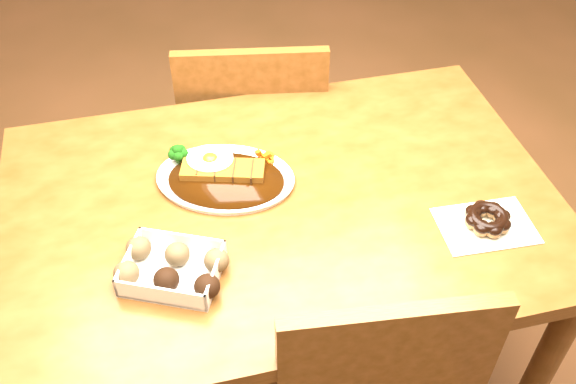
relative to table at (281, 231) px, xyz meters
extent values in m
plane|color=brown|center=(0.00, 0.00, -0.65)|extent=(6.00, 6.00, 0.00)
cube|color=#512F10|center=(0.00, 0.00, 0.08)|extent=(1.20, 0.80, 0.04)
cylinder|color=#512F10|center=(0.54, -0.34, -0.30)|extent=(0.06, 0.06, 0.71)
cylinder|color=#512F10|center=(-0.54, 0.34, -0.30)|extent=(0.06, 0.06, 0.71)
cylinder|color=#512F10|center=(0.54, 0.34, -0.30)|extent=(0.06, 0.06, 0.71)
cube|color=#512F10|center=(0.05, 0.60, -0.22)|extent=(0.49, 0.49, 0.04)
cylinder|color=#512F10|center=(0.25, 0.74, -0.45)|extent=(0.04, 0.04, 0.41)
cylinder|color=#512F10|center=(-0.09, 0.80, -0.45)|extent=(0.04, 0.04, 0.41)
cylinder|color=#512F10|center=(0.19, 0.40, -0.45)|extent=(0.04, 0.04, 0.41)
cylinder|color=#512F10|center=(-0.15, 0.46, -0.45)|extent=(0.04, 0.04, 0.41)
cube|color=#512F10|center=(0.02, 0.41, 0.02)|extent=(0.40, 0.10, 0.40)
cube|color=#512F10|center=(0.10, -0.41, 0.02)|extent=(0.40, 0.07, 0.40)
ellipsoid|color=white|center=(-0.11, 0.09, 0.11)|extent=(0.36, 0.31, 0.01)
ellipsoid|color=black|center=(-0.11, 0.07, 0.12)|extent=(0.30, 0.26, 0.01)
cube|color=#6B380C|center=(-0.11, 0.09, 0.12)|extent=(0.19, 0.11, 0.02)
ellipsoid|color=white|center=(-0.13, 0.13, 0.14)|extent=(0.13, 0.12, 0.01)
ellipsoid|color=#FFB214|center=(-0.13, 0.13, 0.14)|extent=(0.03, 0.03, 0.02)
cube|color=white|center=(-0.25, -0.16, 0.12)|extent=(0.22, 0.20, 0.05)
ellipsoid|color=black|center=(-0.33, -0.15, 0.13)|extent=(0.05, 0.05, 0.05)
ellipsoid|color=black|center=(-0.26, -0.18, 0.13)|extent=(0.05, 0.05, 0.05)
ellipsoid|color=black|center=(-0.19, -0.22, 0.13)|extent=(0.05, 0.05, 0.05)
ellipsoid|color=black|center=(-0.31, -0.09, 0.13)|extent=(0.05, 0.05, 0.05)
ellipsoid|color=black|center=(-0.23, -0.13, 0.13)|extent=(0.05, 0.05, 0.05)
ellipsoid|color=black|center=(-0.16, -0.16, 0.13)|extent=(0.05, 0.05, 0.05)
cube|color=silver|center=(0.40, -0.18, 0.10)|extent=(0.20, 0.15, 0.00)
torus|color=olive|center=(0.40, -0.18, 0.12)|extent=(0.10, 0.10, 0.03)
torus|color=black|center=(0.40, -0.18, 0.13)|extent=(0.09, 0.09, 0.02)
camera|label=1|loc=(-0.21, -0.96, 1.07)|focal=40.00mm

